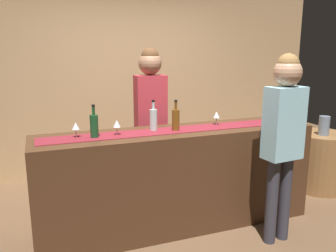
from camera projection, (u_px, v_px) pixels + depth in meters
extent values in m
plane|color=brown|center=(177.00, 224.00, 3.63)|extent=(10.00, 10.00, 0.00)
cube|color=tan|center=(129.00, 73.00, 5.05)|extent=(6.00, 0.12, 2.90)
cube|color=#472B19|center=(178.00, 179.00, 3.52)|extent=(2.79, 0.60, 1.01)
cube|color=maroon|center=(178.00, 130.00, 3.41)|extent=(2.65, 0.28, 0.01)
cylinder|color=#B2C6C1|center=(153.00, 120.00, 3.37)|extent=(0.07, 0.07, 0.21)
cylinder|color=#B2C6C1|center=(153.00, 106.00, 3.34)|extent=(0.03, 0.03, 0.08)
cylinder|color=black|center=(153.00, 101.00, 3.33)|extent=(0.03, 0.03, 0.02)
cylinder|color=#194723|center=(94.00, 126.00, 3.09)|extent=(0.07, 0.07, 0.21)
cylinder|color=#194723|center=(93.00, 111.00, 3.06)|extent=(0.03, 0.03, 0.08)
cylinder|color=black|center=(93.00, 106.00, 3.05)|extent=(0.03, 0.03, 0.02)
cylinder|color=brown|center=(176.00, 120.00, 3.37)|extent=(0.07, 0.07, 0.21)
cylinder|color=brown|center=(176.00, 106.00, 3.34)|extent=(0.03, 0.03, 0.08)
cylinder|color=black|center=(176.00, 101.00, 3.33)|extent=(0.03, 0.03, 0.02)
cylinder|color=silver|center=(117.00, 135.00, 3.20)|extent=(0.06, 0.06, 0.00)
cylinder|color=silver|center=(117.00, 131.00, 3.19)|extent=(0.01, 0.01, 0.08)
cone|color=silver|center=(117.00, 124.00, 3.18)|extent=(0.07, 0.07, 0.06)
cylinder|color=silver|center=(216.00, 125.00, 3.64)|extent=(0.06, 0.06, 0.00)
cylinder|color=silver|center=(216.00, 121.00, 3.63)|extent=(0.01, 0.01, 0.08)
cone|color=silver|center=(216.00, 115.00, 3.61)|extent=(0.07, 0.07, 0.06)
cylinder|color=silver|center=(76.00, 138.00, 3.11)|extent=(0.06, 0.06, 0.00)
cylinder|color=silver|center=(76.00, 133.00, 3.11)|extent=(0.01, 0.01, 0.08)
cone|color=silver|center=(76.00, 126.00, 3.09)|extent=(0.07, 0.07, 0.06)
cylinder|color=#26262B|center=(158.00, 169.00, 4.06)|extent=(0.11, 0.11, 0.84)
cylinder|color=#26262B|center=(145.00, 170.00, 4.01)|extent=(0.11, 0.11, 0.84)
cube|color=#B7333D|center=(151.00, 105.00, 3.87)|extent=(0.34, 0.20, 0.67)
sphere|color=#9E7051|center=(150.00, 63.00, 3.77)|extent=(0.25, 0.25, 0.25)
sphere|color=brown|center=(150.00, 57.00, 3.76)|extent=(0.20, 0.20, 0.20)
cylinder|color=#33333D|center=(272.00, 201.00, 3.22)|extent=(0.11, 0.11, 0.82)
cylinder|color=#33333D|center=(285.00, 198.00, 3.28)|extent=(0.11, 0.11, 0.82)
cube|color=#99D1E0|center=(284.00, 123.00, 3.09)|extent=(0.36, 0.23, 0.65)
sphere|color=tan|center=(288.00, 72.00, 2.99)|extent=(0.25, 0.25, 0.25)
sphere|color=olive|center=(288.00, 64.00, 2.98)|extent=(0.19, 0.19, 0.19)
cylinder|color=olive|center=(321.00, 161.00, 4.51)|extent=(0.68, 0.68, 0.74)
cylinder|color=slate|center=(324.00, 126.00, 4.32)|extent=(0.13, 0.13, 0.24)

